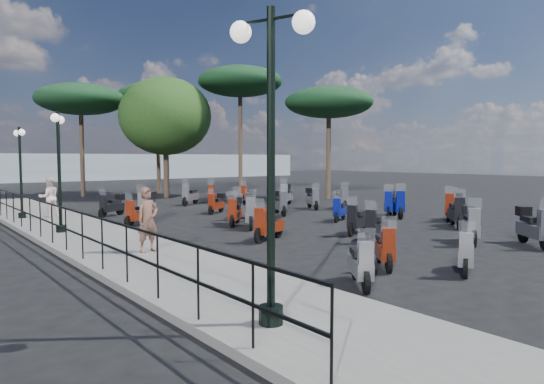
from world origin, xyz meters
TOP-DOWN VIEW (x-y plane):
  - ground at (0.00, 0.00)m, footprint 120.00×120.00m
  - sidewalk at (-6.50, 3.00)m, footprint 3.00×30.00m
  - railing at (-7.80, 2.80)m, footprint 0.04×26.04m
  - lamp_post_0 at (-7.08, -8.27)m, footprint 0.68×1.24m
  - lamp_post_1 at (-7.07, 2.68)m, footprint 0.62×1.06m
  - lamp_post_2 at (-7.28, 7.50)m, footprint 0.29×1.06m
  - woman at (-6.24, -2.14)m, footprint 0.66×0.51m
  - pedestrian_far at (-6.35, 7.16)m, footprint 0.81×0.64m
  - scooter_0 at (-4.12, -7.34)m, footprint 1.03×1.28m
  - scooter_1 at (-2.44, -6.57)m, footprint 1.11×1.25m
  - scooter_2 at (-2.32, -2.04)m, footprint 1.58×0.86m
  - scooter_3 at (-4.13, 3.48)m, footprint 1.44×0.87m
  - scooter_4 at (-3.20, 4.84)m, footprint 1.31×1.54m
  - scooter_5 at (-3.84, 7.07)m, footprint 1.40×0.91m
  - scooter_6 at (-1.47, -8.01)m, footprint 1.38×0.87m
  - scooter_7 at (0.77, -2.85)m, footprint 1.53×0.81m
  - scooter_8 at (-1.13, 0.54)m, footprint 1.22×1.59m
  - scooter_9 at (-1.20, 1.45)m, footprint 1.28×1.32m
  - scooter_10 at (0.30, 5.22)m, footprint 1.30×0.94m
  - scooter_11 at (1.27, 9.48)m, footprint 1.47×1.10m
  - scooter_13 at (3.09, -7.45)m, footprint 1.30×1.48m
  - scooter_14 at (2.77, -0.14)m, footprint 1.37×0.88m
  - scooter_15 at (0.15, 2.80)m, footprint 1.56×1.03m
  - scooter_16 at (2.18, 2.93)m, footprint 0.94×1.61m
  - scooter_17 at (2.87, 9.89)m, footprint 1.10×1.39m
  - scooter_19 at (2.10, -6.09)m, footprint 1.50×1.21m
  - scooter_20 at (5.58, -0.38)m, footprint 1.57×1.17m
  - scooter_21 at (5.59, -0.81)m, footprint 1.35×1.45m
  - scooter_22 at (5.10, 3.98)m, footprint 0.95×1.54m
  - scooter_23 at (5.11, 6.07)m, footprint 1.50×1.41m
  - scooter_25 at (4.88, -3.95)m, footprint 1.43×1.29m
  - scooter_26 at (6.50, -2.86)m, footprint 1.75×0.84m
  - scooter_27 at (6.13, 2.97)m, footprint 1.02×1.53m
  - scooter_28 at (5.35, 6.32)m, footprint 1.35×0.90m
  - scooter_29 at (4.53, 8.77)m, footprint 1.43×0.91m
  - scooter_30 at (0.16, -4.14)m, footprint 1.53×0.81m
  - broadleaf_tree at (2.50, 14.85)m, footprint 5.79×5.79m
  - pine_0 at (3.77, 18.71)m, footprint 5.46×5.46m
  - pine_1 at (7.07, 13.16)m, footprint 5.58×5.58m
  - pine_2 at (-1.40, 19.14)m, footprint 5.73×5.73m
  - pine_3 at (10.02, 7.84)m, footprint 5.43×5.43m
  - distant_hills at (0.00, 45.00)m, footprint 70.00×8.00m

SIDE VIEW (x-z plane):
  - ground at x=0.00m, z-range 0.00..0.00m
  - sidewalk at x=-6.50m, z-range 0.00..0.15m
  - scooter_14 at x=2.77m, z-range -0.19..1.03m
  - scooter_28 at x=5.35m, z-range -0.19..1.03m
  - scooter_6 at x=-1.47m, z-range -0.19..1.03m
  - scooter_0 at x=-4.12m, z-range -0.19..1.04m
  - scooter_3 at x=-4.13m, z-range -0.19..1.06m
  - scooter_1 at x=-2.44m, z-range -0.19..1.06m
  - scooter_29 at x=4.53m, z-range -0.19..1.07m
  - scooter_10 at x=0.30m, z-range -0.14..1.03m
  - scooter_7 at x=0.77m, z-range -0.20..1.09m
  - scooter_30 at x=0.16m, z-range -0.20..1.09m
  - scooter_5 at x=-3.84m, z-range -0.15..1.07m
  - scooter_17 at x=2.87m, z-range -0.20..1.13m
  - scooter_2 at x=-2.32m, z-range -0.20..1.13m
  - scooter_27 at x=6.13m, z-range -0.21..1.16m
  - scooter_11 at x=1.27m, z-range -0.21..1.16m
  - scooter_22 at x=5.10m, z-range -0.16..1.16m
  - scooter_25 at x=4.88m, z-range -0.22..1.22m
  - scooter_9 at x=-1.20m, z-range -0.16..1.17m
  - scooter_15 at x=0.15m, z-range -0.17..1.20m
  - scooter_21 at x=5.59m, z-range -0.23..1.26m
  - scooter_16 at x=2.18m, z-range -0.17..1.20m
  - scooter_19 at x=2.10m, z-range -0.17..1.23m
  - scooter_13 at x=3.09m, z-range -0.18..1.26m
  - scooter_20 at x=5.58m, z-range -0.18..1.26m
  - scooter_26 at x=6.50m, z-range -0.18..1.26m
  - scooter_8 at x=-1.13m, z-range -0.18..1.28m
  - scooter_4 at x=-3.20m, z-range -0.18..1.29m
  - scooter_23 at x=5.11m, z-range -0.18..1.31m
  - railing at x=-7.80m, z-range 0.35..1.45m
  - pedestrian_far at x=-6.35m, z-range 0.15..1.76m
  - woman at x=-6.24m, z-range 0.15..1.79m
  - distant_hills at x=0.00m, z-range 0.00..3.00m
  - lamp_post_2 at x=-7.28m, z-range 0.40..3.99m
  - lamp_post_1 at x=-7.07m, z-range 0.42..4.27m
  - lamp_post_0 at x=-7.08m, z-range 0.46..4.90m
  - broadleaf_tree at x=2.50m, z-range 1.34..8.97m
  - pine_3 at x=10.02m, z-range 2.46..9.34m
  - pine_2 at x=-1.40m, z-range 2.65..9.99m
  - pine_0 at x=3.77m, z-range 2.95..10.83m
  - pine_1 at x=7.07m, z-range 3.26..11.80m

